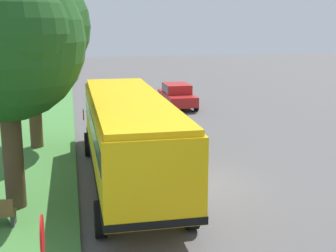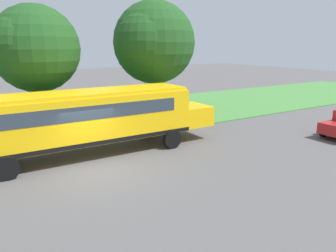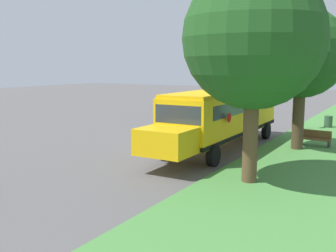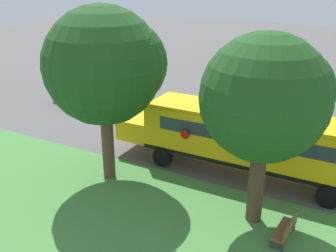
{
  "view_description": "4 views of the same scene",
  "coord_description": "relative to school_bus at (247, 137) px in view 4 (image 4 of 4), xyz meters",
  "views": [
    {
      "loc": [
        -4.05,
        -15.16,
        5.67
      ],
      "look_at": [
        -0.24,
        3.17,
        1.43
      ],
      "focal_mm": 50.0,
      "sensor_mm": 36.0,
      "label": 1
    },
    {
      "loc": [
        12.92,
        -4.42,
        5.32
      ],
      "look_at": [
        -0.43,
        3.86,
        1.39
      ],
      "focal_mm": 35.0,
      "sensor_mm": 36.0,
      "label": 2
    },
    {
      "loc": [
        -10.44,
        20.13,
        4.43
      ],
      "look_at": [
        -0.85,
        4.01,
        1.56
      ],
      "focal_mm": 42.0,
      "sensor_mm": 36.0,
      "label": 3
    },
    {
      "loc": [
        -19.0,
        -4.27,
        9.17
      ],
      "look_at": [
        -1.91,
        4.96,
        1.54
      ],
      "focal_mm": 42.0,
      "sensor_mm": 36.0,
      "label": 4
    }
  ],
  "objects": [
    {
      "name": "park_bench",
      "position": [
        -4.34,
        -2.92,
        -1.45
      ],
      "size": [
        1.63,
        0.61,
        0.92
      ],
      "color": "brown",
      "rests_on": "ground"
    },
    {
      "name": "car_red_nearest",
      "position": [
        5.01,
        14.29,
        -1.05
      ],
      "size": [
        2.02,
        4.4,
        1.56
      ],
      "color": "#B21E1E",
      "rests_on": "ground"
    },
    {
      "name": "oak_tree_beside_bus",
      "position": [
        -3.56,
        -1.7,
        3.19
      ],
      "size": [
        4.61,
        4.61,
        7.4
      ],
      "color": "#4C3826",
      "rests_on": "ground"
    },
    {
      "name": "school_bus",
      "position": [
        0.0,
        0.0,
        0.0
      ],
      "size": [
        2.85,
        12.42,
        3.16
      ],
      "color": "yellow",
      "rests_on": "ground"
    },
    {
      "name": "ground_plane",
      "position": [
        2.21,
        -0.53,
        -1.92
      ],
      "size": [
        120.0,
        120.0,
        0.0
      ],
      "primitive_type": "plane",
      "color": "#565454"
    },
    {
      "name": "oak_tree_roadside_mid",
      "position": [
        -3.36,
        5.35,
        3.51
      ],
      "size": [
        5.19,
        5.26,
        8.03
      ],
      "color": "brown",
      "rests_on": "ground"
    }
  ]
}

